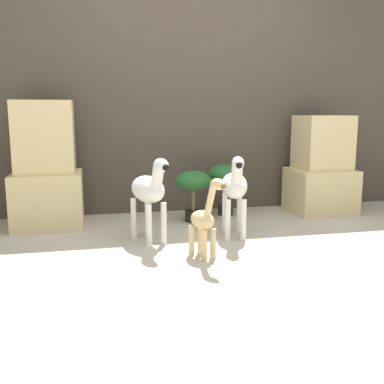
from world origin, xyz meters
name	(u,v)px	position (x,y,z in m)	size (l,w,h in m)	color
ground_plane	(234,260)	(0.00, 0.00, 0.00)	(14.00, 14.00, 0.00)	#B2A88E
wall_back	(184,100)	(0.00, 1.63, 1.10)	(6.40, 0.08, 2.20)	#473D33
rock_pillar_left	(46,170)	(-1.29, 1.24, 0.49)	(0.58, 0.53, 1.08)	#DBC184
rock_pillar_right	(321,170)	(1.29, 1.24, 0.42)	(0.58, 0.53, 0.95)	#DBC184
zebra_right	(235,187)	(0.18, 0.57, 0.40)	(0.28, 0.53, 0.66)	white
zebra_left	(149,190)	(-0.49, 0.55, 0.40)	(0.32, 0.53, 0.66)	white
giraffe_figurine	(205,219)	(-0.18, 0.08, 0.27)	(0.22, 0.35, 0.57)	#E0C184
potted_palm_front	(193,185)	(-0.03, 1.12, 0.34)	(0.33, 0.33, 0.46)	black
potted_palm_back	(226,177)	(0.33, 1.31, 0.37)	(0.34, 0.34, 0.49)	black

